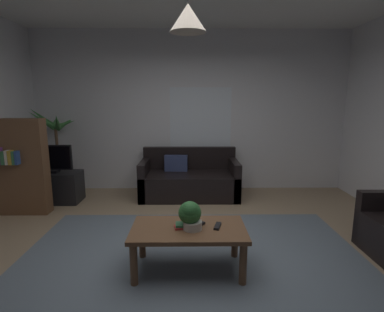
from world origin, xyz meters
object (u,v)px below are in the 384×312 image
coffee_table (188,234)px  tv (50,159)px  couch_under_window (189,181)px  remote_on_table_1 (197,222)px  potted_palm_corner (57,155)px  potted_plant_on_table (190,214)px  book_on_table_0 (182,227)px  book_on_table_1 (183,225)px  remote_on_table_0 (218,226)px  bookshelf_corner (22,167)px  pendant_lamp (188,18)px  tv_stand (53,187)px

coffee_table → tv: size_ratio=1.56×
couch_under_window → remote_on_table_1: size_ratio=10.38×
potted_palm_corner → potted_plant_on_table: bearing=-47.3°
remote_on_table_1 → tv: (-2.32, 1.91, 0.28)m
book_on_table_0 → book_on_table_1: book_on_table_1 is taller
remote_on_table_0 → bookshelf_corner: 3.11m
book_on_table_0 → couch_under_window: bearing=88.3°
coffee_table → bookshelf_corner: size_ratio=0.79×
book_on_table_0 → remote_on_table_0: (0.34, 0.02, 0.00)m
book_on_table_1 → potted_palm_corner: (-2.28, 2.53, 0.23)m
coffee_table → potted_plant_on_table: potted_plant_on_table is taller
couch_under_window → coffee_table: (-0.01, -2.31, 0.10)m
book_on_table_1 → tv: bearing=137.2°
couch_under_window → potted_palm_corner: (-2.35, 0.22, 0.42)m
tv → pendant_lamp: size_ratio=1.08×
book_on_table_1 → tv_stand: 2.99m
coffee_table → remote_on_table_0: bearing=1.6°
tv_stand → potted_palm_corner: size_ratio=0.58×
coffee_table → book_on_table_0: 0.10m
coffee_table → potted_palm_corner: size_ratio=0.71×
book_on_table_0 → remote_on_table_1: bearing=38.3°
book_on_table_0 → bookshelf_corner: bearing=146.8°
couch_under_window → bookshelf_corner: bearing=-162.2°
book_on_table_1 → potted_palm_corner: 3.41m
couch_under_window → potted_plant_on_table: bearing=-89.8°
book_on_table_1 → remote_on_table_0: (0.34, 0.01, -0.02)m
remote_on_table_0 → book_on_table_1: bearing=16.0°
tv → bookshelf_corner: size_ratio=0.51×
book_on_table_1 → tv_stand: tv_stand is taller
bookshelf_corner → book_on_table_0: bearing=-33.2°
potted_palm_corner → pendant_lamp: (2.34, -2.53, 1.64)m
book_on_table_0 → remote_on_table_1: remote_on_table_1 is taller
tv_stand → potted_palm_corner: potted_palm_corner is taller
tv → book_on_table_1: bearing=-42.8°
coffee_table → tv_stand: 3.03m
remote_on_table_1 → bookshelf_corner: size_ratio=0.11×
couch_under_window → remote_on_table_0: size_ratio=10.38×
book_on_table_0 → tv_stand: size_ratio=0.16×
remote_on_table_1 → tv: tv is taller
coffee_table → potted_palm_corner: bearing=132.8°
remote_on_table_1 → bookshelf_corner: bearing=-83.3°
potted_palm_corner → bookshelf_corner: potted_palm_corner is taller
tv → bookshelf_corner: bearing=-111.0°
book_on_table_1 → remote_on_table_0: book_on_table_1 is taller
couch_under_window → potted_plant_on_table: couch_under_window is taller
book_on_table_1 → potted_plant_on_table: bearing=-21.9°
book_on_table_0 → pendant_lamp: (0.06, 0.01, 1.89)m
couch_under_window → tv_stand: 2.26m
remote_on_table_1 → pendant_lamp: (-0.09, -0.11, 1.89)m
coffee_table → book_on_table_1: bearing=177.6°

